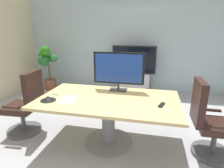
{
  "coord_description": "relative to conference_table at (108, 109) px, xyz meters",
  "views": [
    {
      "loc": [
        0.68,
        -2.54,
        1.73
      ],
      "look_at": [
        0.06,
        0.19,
        0.9
      ],
      "focal_mm": 29.47,
      "sensor_mm": 36.0,
      "label": 1
    }
  ],
  "objects": [
    {
      "name": "wall_back_glass_partition",
      "position": [
        -0.06,
        2.94,
        0.82
      ],
      "size": [
        6.25,
        0.1,
        2.77
      ],
      "primitive_type": "cube",
      "color": "#9EB2B7",
      "rests_on": "ground"
    },
    {
      "name": "remote_control",
      "position": [
        0.76,
        -0.1,
        0.19
      ],
      "size": [
        0.1,
        0.18,
        0.02
      ],
      "primitive_type": "cube",
      "rotation": [
        0.0,
        0.0,
        -0.33
      ],
      "color": "black",
      "rests_on": "conference_table"
    },
    {
      "name": "paper_notepad",
      "position": [
        -0.55,
        -0.19,
        0.18
      ],
      "size": [
        0.25,
        0.33,
        0.01
      ],
      "primitive_type": "cube",
      "rotation": [
        0.0,
        0.0,
        0.14
      ],
      "color": "white",
      "rests_on": "conference_table"
    },
    {
      "name": "potted_plant",
      "position": [
        -2.39,
        2.28,
        0.21
      ],
      "size": [
        0.63,
        0.53,
        1.29
      ],
      "color": "brown",
      "rests_on": "ground"
    },
    {
      "name": "whiteboard_marker",
      "position": [
        -0.85,
        -0.04,
        0.19
      ],
      "size": [
        0.13,
        0.04,
        0.02
      ],
      "primitive_type": "cube",
      "rotation": [
        0.0,
        0.0,
        -0.16
      ],
      "color": "silver",
      "rests_on": "conference_table"
    },
    {
      "name": "tv_monitor",
      "position": [
        0.07,
        0.41,
        0.54
      ],
      "size": [
        0.84,
        0.18,
        0.64
      ],
      "color": "#333338",
      "rests_on": "conference_table"
    },
    {
      "name": "conference_phone",
      "position": [
        -0.83,
        -0.27,
        0.21
      ],
      "size": [
        0.22,
        0.22,
        0.07
      ],
      "color": "black",
      "rests_on": "conference_table"
    },
    {
      "name": "wall_display_unit",
      "position": [
        0.1,
        2.58,
        -0.12
      ],
      "size": [
        1.2,
        0.36,
        1.31
      ],
      "color": "#B7BABC",
      "rests_on": "ground"
    },
    {
      "name": "conference_table",
      "position": [
        0.0,
        0.0,
        0.0
      ],
      "size": [
        2.07,
        1.17,
        0.75
      ],
      "color": "tan",
      "rests_on": "ground"
    },
    {
      "name": "ground_plane",
      "position": [
        -0.06,
        0.06,
        -0.57
      ],
      "size": [
        7.25,
        7.25,
        0.0
      ],
      "primitive_type": "plane",
      "color": "#99999E"
    },
    {
      "name": "office_chair_left",
      "position": [
        -1.42,
        -0.01,
        -0.11
      ],
      "size": [
        0.61,
        0.59,
        1.09
      ],
      "rotation": [
        0.0,
        0.0,
        -1.51
      ],
      "color": "#4C4C51",
      "rests_on": "ground"
    },
    {
      "name": "office_chair_right",
      "position": [
        1.42,
        0.02,
        -0.11
      ],
      "size": [
        0.6,
        0.57,
        1.09
      ],
      "rotation": [
        0.0,
        0.0,
        1.57
      ],
      "color": "#4C4C51",
      "rests_on": "ground"
    }
  ]
}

